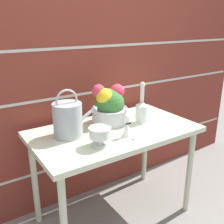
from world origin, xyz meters
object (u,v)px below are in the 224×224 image
Objects in this scene: flower_planter at (109,106)px; figurine_vase at (127,128)px; watering_can at (68,119)px; glass_decanter at (142,110)px; crystal_pedestal_bowl at (100,134)px.

figurine_vase is at bearing -96.25° from flower_planter.
watering_can is 0.56m from glass_decanter.
flower_planter is at bearing 148.54° from glass_decanter.
glass_decanter is (0.56, -0.08, -0.02)m from watering_can.
crystal_pedestal_bowl is at bearing -68.03° from watering_can.
watering_can reaches higher than crystal_pedestal_bowl.
watering_can reaches higher than glass_decanter.
crystal_pedestal_bowl is at bearing -131.07° from flower_planter.
flower_planter is at bearing 48.93° from crystal_pedestal_bowl.
flower_planter is at bearing 83.75° from figurine_vase.
flower_planter is 0.95× the size of glass_decanter.
glass_decanter is at bearing -7.73° from watering_can.
crystal_pedestal_bowl is 0.23m from figurine_vase.
figurine_vase is at bearing -34.45° from watering_can.
crystal_pedestal_bowl is at bearing -174.88° from figurine_vase.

